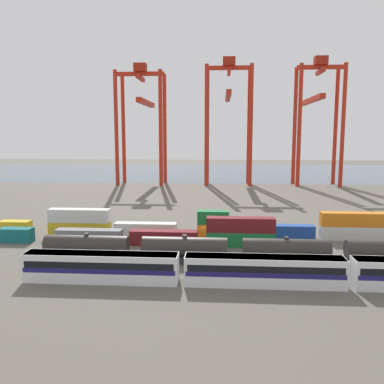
{
  "coord_description": "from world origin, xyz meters",
  "views": [
    {
      "loc": [
        2.46,
        -74.95,
        19.61
      ],
      "look_at": [
        -5.02,
        31.45,
        4.54
      ],
      "focal_mm": 37.7,
      "sensor_mm": 36.0,
      "label": 1
    }
  ],
  "objects": [
    {
      "name": "ground_plane",
      "position": [
        0.0,
        40.0,
        0.0
      ],
      "size": [
        420.0,
        420.0,
        0.0
      ],
      "primitive_type": "plane",
      "color": "#5B564C"
    },
    {
      "name": "harbour_water",
      "position": [
        0.0,
        142.99,
        0.0
      ],
      "size": [
        400.0,
        110.0,
        0.01
      ],
      "primitive_type": "cube",
      "color": "#475B6B",
      "rests_on": "ground_plane"
    },
    {
      "name": "passenger_train",
      "position": [
        8.33,
        -23.57,
        2.14
      ],
      "size": [
        64.36,
        3.14,
        3.9
      ],
      "color": "silver",
      "rests_on": "ground_plane"
    },
    {
      "name": "freight_tank_row",
      "position": [
        12.56,
        -14.68,
        2.07
      ],
      "size": [
        75.08,
        2.91,
        4.37
      ],
      "color": "#232326",
      "rests_on": "ground_plane"
    },
    {
      "name": "shipping_container_0",
      "position": [
        -35.12,
        -4.74,
        1.3
      ],
      "size": [
        6.04,
        2.44,
        2.6
      ],
      "primitive_type": "cube",
      "color": "#146066",
      "rests_on": "ground_plane"
    },
    {
      "name": "shipping_container_1",
      "position": [
        -21.36,
        -4.74,
        1.3
      ],
      "size": [
        12.1,
        2.44,
        2.6
      ],
      "primitive_type": "cube",
      "color": "slate",
      "rests_on": "ground_plane"
    },
    {
      "name": "shipping_container_2",
      "position": [
        -7.6,
        -4.74,
        1.3
      ],
      "size": [
        12.1,
        2.44,
        2.6
      ],
      "primitive_type": "cube",
      "color": "maroon",
      "rests_on": "ground_plane"
    },
    {
      "name": "shipping_container_3",
      "position": [
        6.16,
        -4.74,
        1.3
      ],
      "size": [
        12.1,
        2.44,
        2.6
      ],
      "primitive_type": "cube",
      "color": "#197538",
      "rests_on": "ground_plane"
    },
    {
      "name": "shipping_container_4",
      "position": [
        6.16,
        -4.74,
        3.9
      ],
      "size": [
        12.1,
        2.44,
        2.6
      ],
      "primitive_type": "cube",
      "color": "maroon",
      "rests_on": "shipping_container_3"
    },
    {
      "name": "shipping_container_5",
      "position": [
        -38.42,
        1.34,
        1.3
      ],
      "size": [
        6.04,
        2.44,
        2.6
      ],
      "primitive_type": "cube",
      "color": "gold",
      "rests_on": "ground_plane"
    },
    {
      "name": "shipping_container_6",
      "position": [
        -25.22,
        1.34,
        1.3
      ],
      "size": [
        12.1,
        2.44,
        2.6
      ],
      "primitive_type": "cube",
      "color": "gold",
      "rests_on": "ground_plane"
    },
    {
      "name": "shipping_container_7",
      "position": [
        -25.22,
        1.34,
        3.9
      ],
      "size": [
        12.1,
        2.44,
        2.6
      ],
      "primitive_type": "cube",
      "color": "silver",
      "rests_on": "shipping_container_6"
    },
    {
      "name": "shipping_container_8",
      "position": [
        -12.01,
        1.34,
        1.3
      ],
      "size": [
        12.1,
        2.44,
        2.6
      ],
      "primitive_type": "cube",
      "color": "silver",
      "rests_on": "ground_plane"
    },
    {
      "name": "shipping_container_9",
      "position": [
        1.2,
        1.34,
        1.3
      ],
      "size": [
        6.04,
        2.44,
        2.6
      ],
      "primitive_type": "cube",
      "color": "orange",
      "rests_on": "ground_plane"
    },
    {
      "name": "shipping_container_10",
      "position": [
        1.2,
        1.34,
        3.9
      ],
      "size": [
        6.04,
        2.44,
        2.6
      ],
      "primitive_type": "cube",
      "color": "#197538",
      "rests_on": "shipping_container_9"
    },
    {
      "name": "shipping_container_11",
      "position": [
        14.41,
        1.34,
        1.3
      ],
      "size": [
        12.1,
        2.44,
        2.6
      ],
      "primitive_type": "cube",
      "color": "#1C4299",
      "rests_on": "ground_plane"
    },
    {
      "name": "shipping_container_12",
      "position": [
        27.62,
        1.34,
        1.3
      ],
      "size": [
        12.1,
        2.44,
        2.6
      ],
      "primitive_type": "cube",
      "color": "silver",
      "rests_on": "ground_plane"
    },
    {
      "name": "shipping_container_13",
      "position": [
        27.62,
        1.34,
        3.9
      ],
      "size": [
        12.1,
        2.44,
        2.6
      ],
      "primitive_type": "cube",
      "color": "orange",
      "rests_on": "shipping_container_12"
    },
    {
      "name": "gantry_crane_west",
      "position": [
        -29.28,
        88.9,
        28.59
      ],
      "size": [
        18.98,
        34.59,
        47.53
      ],
      "color": "red",
      "rests_on": "ground_plane"
    },
    {
      "name": "gantry_crane_central",
      "position": [
        5.49,
        89.17,
        29.87
      ],
      "size": [
        18.49,
        35.69,
        49.44
      ],
      "color": "red",
      "rests_on": "ground_plane"
    },
    {
      "name": "gantry_crane_east",
      "position": [
        40.26,
        89.73,
        29.53
      ],
      "size": [
        17.7,
        39.43,
        49.3
      ],
      "color": "red",
      "rests_on": "ground_plane"
    }
  ]
}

